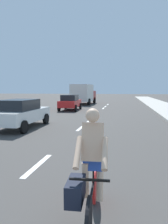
{
  "coord_description": "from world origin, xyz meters",
  "views": [
    {
      "loc": [
        2.35,
        2.62,
        2.11
      ],
      "look_at": [
        0.56,
        11.55,
        1.1
      ],
      "focal_mm": 32.68,
      "sensor_mm": 36.0,
      "label": 1
    }
  ],
  "objects": [
    {
      "name": "lane_stripe_8",
      "position": [
        0.0,
        31.61,
        0.0
      ],
      "size": [
        0.16,
        1.8,
        0.01
      ],
      "primitive_type": "cube",
      "color": "white",
      "rests_on": "ground"
    },
    {
      "name": "parked_car_red",
      "position": [
        -3.13,
        22.73,
        0.84
      ],
      "size": [
        1.98,
        4.0,
        1.57
      ],
      "rotation": [
        0.0,
        0.0,
        0.04
      ],
      "color": "red",
      "rests_on": "ground"
    },
    {
      "name": "parked_car_white",
      "position": [
        -3.25,
        12.85,
        0.84
      ],
      "size": [
        1.93,
        4.14,
        1.57
      ],
      "rotation": [
        0.0,
        0.0,
        0.0
      ],
      "color": "white",
      "rests_on": "ground"
    },
    {
      "name": "lane_stripe_7",
      "position": [
        0.0,
        27.99,
        0.0
      ],
      "size": [
        0.16,
        1.8,
        0.01
      ],
      "primitive_type": "cube",
      "color": "white",
      "rests_on": "ground"
    },
    {
      "name": "lane_stripe_3",
      "position": [
        0.0,
        13.47,
        0.0
      ],
      "size": [
        0.16,
        1.8,
        0.01
      ],
      "primitive_type": "cube",
      "color": "white",
      "rests_on": "ground"
    },
    {
      "name": "lane_stripe_2",
      "position": [
        0.0,
        7.77,
        0.0
      ],
      "size": [
        0.16,
        1.8,
        0.01
      ],
      "primitive_type": "cube",
      "color": "white",
      "rests_on": "ground"
    },
    {
      "name": "lane_stripe_5",
      "position": [
        0.0,
        19.7,
        0.0
      ],
      "size": [
        0.16,
        1.8,
        0.01
      ],
      "primitive_type": "cube",
      "color": "white",
      "rests_on": "ground"
    },
    {
      "name": "cyclist",
      "position": [
        1.82,
        5.66,
        0.83
      ],
      "size": [
        0.65,
        1.71,
        1.82
      ],
      "rotation": [
        0.0,
        0.0,
        3.21
      ],
      "color": "black",
      "rests_on": "ground"
    },
    {
      "name": "lane_stripe_6",
      "position": [
        0.0,
        25.43,
        0.0
      ],
      "size": [
        0.16,
        1.8,
        0.01
      ],
      "primitive_type": "cube",
      "color": "white",
      "rests_on": "ground"
    },
    {
      "name": "delivery_truck",
      "position": [
        -3.47,
        31.26,
        1.5
      ],
      "size": [
        2.86,
        6.33,
        2.8
      ],
      "rotation": [
        0.0,
        0.0,
        -0.04
      ],
      "color": "maroon",
      "rests_on": "ground"
    },
    {
      "name": "ground_plane",
      "position": [
        0.0,
        20.0,
        0.0
      ],
      "size": [
        160.0,
        160.0,
        0.0
      ],
      "primitive_type": "plane",
      "color": "#423F3D"
    },
    {
      "name": "lane_stripe_4",
      "position": [
        0.0,
        16.38,
        0.0
      ],
      "size": [
        0.16,
        1.8,
        0.01
      ],
      "primitive_type": "cube",
      "color": "white",
      "rests_on": "ground"
    }
  ]
}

